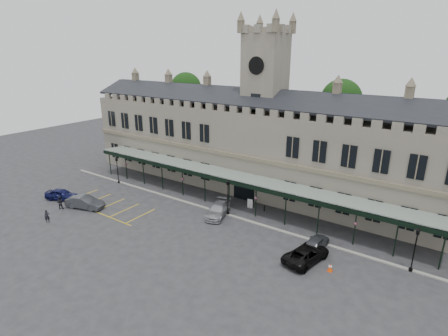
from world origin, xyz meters
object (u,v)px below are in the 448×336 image
Objects in this scene: car_left_a at (62,194)px; car_left_b at (85,202)px; car_right_a at (316,243)px; person_b at (60,203)px; traffic_cone at (330,267)px; car_taxi at (218,210)px; station_building at (262,147)px; person_a at (47,216)px; sign_board at (250,204)px; lamp_post_left at (117,168)px; lamp_post_mid at (228,194)px; clock_tower at (264,101)px; car_van at (306,254)px; lamp_post_right at (415,246)px.

car_left_b reaches higher than car_left_a.
car_right_a is 32.73m from person_b.
traffic_cone is 0.19× the size of car_right_a.
car_taxi is 20.91m from person_b.
station_building is 37.22× the size of person_a.
person_a is at bearing -143.52° from sign_board.
person_b reaches higher than car_right_a.
lamp_post_mid is at bearing 0.93° from lamp_post_left.
clock_tower reaches higher than car_van.
person_a is 3.83m from person_b.
traffic_cone is 0.62× the size of sign_board.
lamp_post_right is 9.88m from car_van.
car_left_a reaches higher than traffic_cone.
lamp_post_mid reaches higher than lamp_post_left.
car_left_a is (-21.00, -19.49, -5.69)m from station_building.
lamp_post_left is 0.93× the size of lamp_post_right.
person_a is (-18.19, -17.47, 0.19)m from sign_board.
lamp_post_right is 0.84× the size of car_van.
lamp_post_right reaches higher than car_left_b.
traffic_cone is at bearing -43.81° from clock_tower.
lamp_post_right is at bearing -94.31° from car_left_b.
car_taxi is 13.04m from car_right_a.
car_right_a is at bearing 156.40° from person_b.
traffic_cone is at bearing -145.60° from lamp_post_right.
car_right_a is (28.85, 7.57, -0.12)m from car_left_b.
sign_board is at bearing -72.82° from station_building.
lamp_post_right is 43.81m from car_left_a.
car_taxi is 1.26× the size of car_right_a.
person_a is (-29.04, -12.66, 0.09)m from car_right_a.
person_b is (-33.83, -6.53, 0.50)m from traffic_cone.
sign_board is at bearing 46.74° from car_taxi.
traffic_cone is at bearing -40.79° from person_a.
person_a reaches higher than car_taxi.
clock_tower is (0.00, 0.09, 6.64)m from station_building.
lamp_post_mid is 1.15× the size of car_right_a.
car_van is (13.00, -14.55, -12.35)m from clock_tower.
clock_tower is at bearing 94.87° from lamp_post_mid.
car_right_a is at bearing -31.29° from sign_board.
car_right_a is at bearing -18.56° from car_taxi.
car_van is (28.85, 4.87, -0.07)m from car_left_b.
car_van is (12.11, -4.14, -2.09)m from lamp_post_mid.
lamp_post_right is 40.39m from person_a.
sign_board is 13.19m from car_van.
lamp_post_mid reaches higher than person_b.
sign_board is (21.84, 3.70, -1.93)m from lamp_post_left.
car_right_a is at bearing -92.81° from car_left_b.
lamp_post_mid reaches higher than traffic_cone.
car_taxi is at bearing 168.48° from person_b.
person_b is (-18.30, -21.43, -12.23)m from clock_tower.
car_left_b is at bearing 178.61° from person_b.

